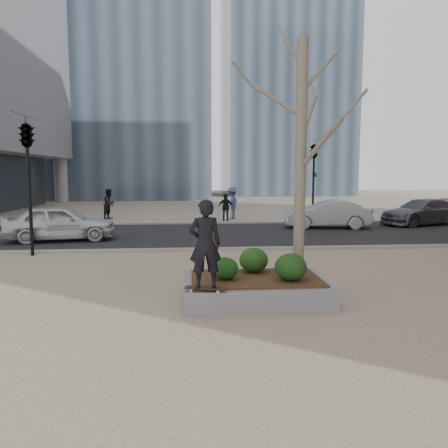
{
  "coord_description": "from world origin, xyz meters",
  "views": [
    {
      "loc": [
        -0.43,
        -8.97,
        2.68
      ],
      "look_at": [
        0.5,
        2.0,
        1.4
      ],
      "focal_mm": 35.0,
      "sensor_mm": 36.0,
      "label": 1
    }
  ],
  "objects": [
    {
      "name": "ground",
      "position": [
        0.0,
        0.0,
        0.0
      ],
      "size": [
        120.0,
        120.0,
        0.0
      ],
      "primitive_type": "plane",
      "color": "tan",
      "rests_on": "ground"
    },
    {
      "name": "street",
      "position": [
        0.0,
        10.0,
        0.01
      ],
      "size": [
        60.0,
        8.0,
        0.02
      ],
      "primitive_type": "cube",
      "color": "black",
      "rests_on": "ground"
    },
    {
      "name": "far_sidewalk",
      "position": [
        0.0,
        17.0,
        0.01
      ],
      "size": [
        60.0,
        6.0,
        0.02
      ],
      "primitive_type": "cube",
      "color": "gray",
      "rests_on": "ground"
    },
    {
      "name": "planter",
      "position": [
        1.0,
        0.0,
        0.23
      ],
      "size": [
        3.0,
        2.0,
        0.45
      ],
      "primitive_type": "cube",
      "color": "gray",
      "rests_on": "ground"
    },
    {
      "name": "planter_mulch",
      "position": [
        1.0,
        0.0,
        0.47
      ],
      "size": [
        2.7,
        1.7,
        0.04
      ],
      "primitive_type": "cube",
      "color": "#382314",
      "rests_on": "planter"
    },
    {
      "name": "sycamore_tree",
      "position": [
        2.0,
        0.3,
        3.79
      ],
      "size": [
        2.8,
        2.8,
        6.6
      ],
      "primitive_type": null,
      "color": "gray",
      "rests_on": "planter_mulch"
    },
    {
      "name": "shrub_left",
      "position": [
        0.34,
        -0.14,
        0.72
      ],
      "size": [
        0.55,
        0.55,
        0.46
      ],
      "primitive_type": "ellipsoid",
      "color": "#163611",
      "rests_on": "planter_mulch"
    },
    {
      "name": "shrub_middle",
      "position": [
        1.03,
        0.49,
        0.76
      ],
      "size": [
        0.64,
        0.64,
        0.55
      ],
      "primitive_type": "ellipsoid",
      "color": "#193912",
      "rests_on": "planter_mulch"
    },
    {
      "name": "shrub_right",
      "position": [
        1.68,
        -0.33,
        0.77
      ],
      "size": [
        0.66,
        0.66,
        0.56
      ],
      "primitive_type": "ellipsoid",
      "color": "black",
      "rests_on": "planter_mulch"
    },
    {
      "name": "skateboard",
      "position": [
        -0.1,
        -0.88,
        0.49
      ],
      "size": [
        0.8,
        0.41,
        0.08
      ],
      "primitive_type": null,
      "rotation": [
        0.0,
        0.0,
        -0.28
      ],
      "color": "black",
      "rests_on": "planter"
    },
    {
      "name": "skateboarder",
      "position": [
        -0.1,
        -0.88,
        1.36
      ],
      "size": [
        0.64,
        0.44,
        1.68
      ],
      "primitive_type": "imported",
      "rotation": [
        0.0,
        0.0,
        3.2
      ],
      "color": "black",
      "rests_on": "skateboard"
    },
    {
      "name": "police_car",
      "position": [
        -5.45,
        8.68,
        0.74
      ],
      "size": [
        4.4,
        2.29,
        1.43
      ],
      "primitive_type": "imported",
      "rotation": [
        0.0,
        0.0,
        1.72
      ],
      "color": "silver",
      "rests_on": "street"
    },
    {
      "name": "car_silver",
      "position": [
        6.4,
        11.75,
        0.7
      ],
      "size": [
        4.29,
        2.09,
        1.35
      ],
      "primitive_type": "imported",
      "rotation": [
        0.0,
        0.0,
        4.55
      ],
      "color": "#919398",
      "rests_on": "street"
    },
    {
      "name": "car_third",
      "position": [
        11.73,
        12.67,
        0.69
      ],
      "size": [
        4.96,
        3.17,
        1.34
      ],
      "primitive_type": "imported",
      "rotation": [
        0.0,
        0.0,
        5.02
      ],
      "color": "#53545E",
      "rests_on": "street"
    },
    {
      "name": "pedestrian_a",
      "position": [
        -4.95,
        16.89,
        0.9
      ],
      "size": [
        0.96,
        1.05,
        1.76
      ],
      "primitive_type": "imported",
      "rotation": [
        0.0,
        0.0,
        1.15
      ],
      "color": "black",
      "rests_on": "far_sidewalk"
    },
    {
      "name": "pedestrian_b",
      "position": [
        2.18,
        16.31,
        0.96
      ],
      "size": [
        1.17,
        1.39,
        1.87
      ],
      "primitive_type": "imported",
      "rotation": [
        0.0,
        0.0,
        4.24
      ],
      "color": "#464D7F",
      "rests_on": "far_sidewalk"
    },
    {
      "name": "pedestrian_c",
      "position": [
        1.73,
        15.3,
        0.79
      ],
      "size": [
        0.94,
        0.5,
        1.53
      ],
      "primitive_type": "imported",
      "rotation": [
        0.0,
        0.0,
        2.99
      ],
      "color": "black",
      "rests_on": "far_sidewalk"
    },
    {
      "name": "traffic_light_near",
      "position": [
        -5.5,
        5.6,
        2.25
      ],
      "size": [
        0.6,
        2.48,
        4.5
      ],
      "primitive_type": null,
      "color": "black",
      "rests_on": "ground"
    },
    {
      "name": "traffic_light_far",
      "position": [
        6.5,
        14.6,
        2.25
      ],
      "size": [
        0.6,
        2.48,
        4.5
      ],
      "primitive_type": null,
      "color": "black",
      "rests_on": "ground"
    }
  ]
}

